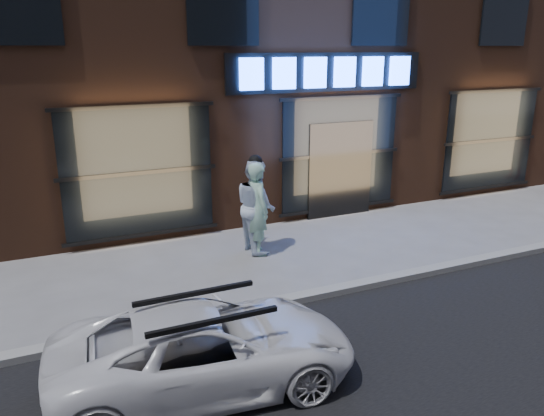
{
  "coord_description": "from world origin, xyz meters",
  "views": [
    {
      "loc": [
        -6.91,
        -7.31,
        4.18
      ],
      "look_at": [
        -2.92,
        1.6,
        1.2
      ],
      "focal_mm": 35.0,
      "sensor_mm": 36.0,
      "label": 1
    }
  ],
  "objects": [
    {
      "name": "storefront_building",
      "position": [
        -0.0,
        7.99,
        5.15
      ],
      "size": [
        30.2,
        8.28,
        10.3
      ],
      "color": "#54301E",
      "rests_on": "ground"
    },
    {
      "name": "man_cap",
      "position": [
        -2.88,
        2.53,
        0.99
      ],
      "size": [
        0.78,
        0.99,
        1.97
      ],
      "primitive_type": "imported",
      "rotation": [
        0.0,
        0.0,
        1.61
      ],
      "color": "white",
      "rests_on": "ground"
    },
    {
      "name": "man_bowtie",
      "position": [
        -2.9,
        2.35,
        0.97
      ],
      "size": [
        0.48,
        0.72,
        1.94
      ],
      "primitive_type": "imported",
      "rotation": [
        0.0,
        0.0,
        1.55
      ],
      "color": "#A4D7BE",
      "rests_on": "ground"
    },
    {
      "name": "white_suv",
      "position": [
        -5.28,
        -1.6,
        0.53
      ],
      "size": [
        3.99,
        2.14,
        1.07
      ],
      "primitive_type": "imported",
      "rotation": [
        0.0,
        0.0,
        1.47
      ],
      "color": "white",
      "rests_on": "ground"
    },
    {
      "name": "ground",
      "position": [
        0.0,
        0.0,
        0.0
      ],
      "size": [
        90.0,
        90.0,
        0.0
      ],
      "primitive_type": "plane",
      "color": "slate",
      "rests_on": "ground"
    },
    {
      "name": "curb",
      "position": [
        0.0,
        0.0,
        0.06
      ],
      "size": [
        60.0,
        0.25,
        0.12
      ],
      "primitive_type": "cube",
      "color": "gray",
      "rests_on": "ground"
    }
  ]
}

